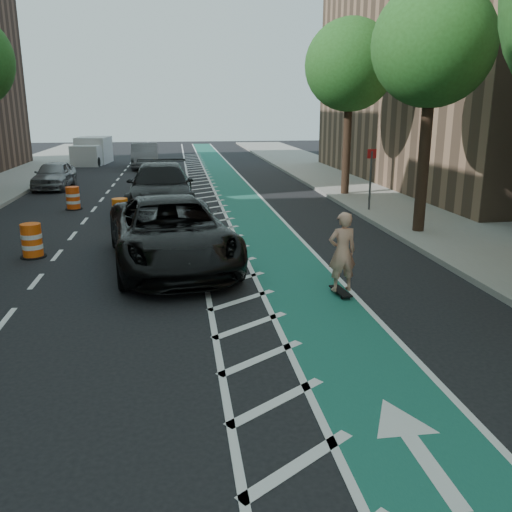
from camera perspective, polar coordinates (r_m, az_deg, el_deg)
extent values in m
plane|color=black|center=(9.02, -9.05, -11.18)|extent=(120.00, 120.00, 0.00)
cube|color=#175146|center=(18.72, 0.47, 3.04)|extent=(2.00, 90.00, 0.01)
cube|color=silver|center=(18.56, -4.12, 2.89)|extent=(1.40, 90.00, 0.01)
cube|color=gray|center=(20.69, 18.61, 3.61)|extent=(5.00, 90.00, 0.15)
cube|color=gray|center=(19.71, 12.22, 3.54)|extent=(0.12, 90.00, 0.16)
cylinder|color=#382619|center=(17.90, 17.40, 8.90)|extent=(0.36, 0.36, 4.40)
sphere|color=#214F1A|center=(17.90, 18.38, 20.40)|extent=(4.20, 4.20, 4.20)
cylinder|color=#382619|center=(25.33, 9.61, 11.07)|extent=(0.36, 0.36, 4.40)
sphere|color=#214F1A|center=(25.33, 9.99, 19.22)|extent=(4.20, 4.20, 4.20)
cylinder|color=#4C4C4C|center=(21.57, 11.94, 7.57)|extent=(0.08, 0.08, 2.40)
cube|color=red|center=(21.45, 12.10, 10.48)|extent=(0.35, 0.02, 0.35)
cube|color=black|center=(12.10, 8.89, -3.66)|extent=(0.32, 0.83, 0.03)
cylinder|color=black|center=(12.33, 8.02, -3.58)|extent=(0.04, 0.07, 0.06)
cylinder|color=black|center=(12.39, 8.74, -3.51)|extent=(0.04, 0.07, 0.06)
cylinder|color=black|center=(11.86, 9.02, -4.39)|extent=(0.04, 0.07, 0.06)
cylinder|color=black|center=(11.92, 9.76, -4.31)|extent=(0.04, 0.07, 0.06)
imported|color=tan|center=(11.85, 9.06, 0.43)|extent=(0.68, 0.49, 1.76)
imported|color=black|center=(14.21, -8.97, 2.48)|extent=(3.76, 6.65, 1.75)
imported|color=black|center=(22.18, -9.98, 7.14)|extent=(2.61, 6.33, 1.83)
imported|color=gray|center=(29.69, -20.48, 8.01)|extent=(1.76, 4.12, 1.39)
imported|color=#5E5E63|center=(38.40, -11.61, 10.31)|extent=(1.97, 5.09, 1.66)
cube|color=silver|center=(42.65, -16.67, 10.63)|extent=(2.41, 3.26, 1.91)
cube|color=silver|center=(40.46, -17.45, 10.01)|extent=(2.06, 1.72, 1.43)
cylinder|color=black|center=(40.37, -18.73, 9.35)|extent=(0.31, 0.69, 0.67)
cylinder|color=black|center=(39.91, -16.34, 9.48)|extent=(0.31, 0.69, 0.67)
cylinder|color=black|center=(43.66, -17.47, 9.85)|extent=(0.31, 0.69, 0.67)
cylinder|color=black|center=(43.24, -15.24, 9.96)|extent=(0.31, 0.69, 0.67)
cylinder|color=#FF570D|center=(16.09, -22.52, 1.50)|extent=(0.54, 0.54, 0.94)
cylinder|color=silver|center=(16.13, -22.47, 0.96)|extent=(0.55, 0.55, 0.13)
cylinder|color=silver|center=(16.06, -22.57, 1.97)|extent=(0.55, 0.55, 0.13)
cylinder|color=black|center=(16.20, -22.36, -0.04)|extent=(0.69, 0.69, 0.04)
cylinder|color=#FB640D|center=(19.59, -14.08, 4.52)|extent=(0.55, 0.55, 0.94)
cylinder|color=silver|center=(19.62, -14.05, 4.07)|extent=(0.56, 0.56, 0.13)
cylinder|color=silver|center=(19.57, -14.11, 4.91)|extent=(0.56, 0.56, 0.13)
cylinder|color=black|center=(19.68, -14.00, 3.23)|extent=(0.69, 0.69, 0.04)
cylinder|color=#F94A0D|center=(23.24, -18.70, 5.79)|extent=(0.53, 0.53, 0.92)
cylinder|color=silver|center=(23.27, -18.67, 5.42)|extent=(0.54, 0.54, 0.12)
cylinder|color=silver|center=(23.22, -18.73, 6.11)|extent=(0.54, 0.54, 0.12)
cylinder|color=black|center=(23.32, -18.61, 4.73)|extent=(0.67, 0.67, 0.04)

